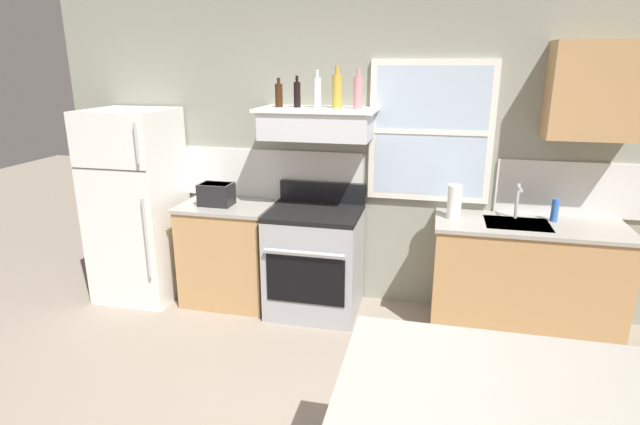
{
  "coord_description": "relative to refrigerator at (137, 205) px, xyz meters",
  "views": [
    {
      "loc": [
        0.71,
        -2.05,
        2.1
      ],
      "look_at": [
        -0.05,
        1.2,
        1.1
      ],
      "focal_mm": 28.3,
      "sensor_mm": 36.0,
      "label": 1
    }
  ],
  "objects": [
    {
      "name": "dish_soap_bottle",
      "position": [
        3.53,
        0.16,
        0.14
      ],
      "size": [
        0.06,
        0.06,
        0.18
      ],
      "primitive_type": "cylinder",
      "color": "blue",
      "rests_on": "counter_right_with_sink"
    },
    {
      "name": "bottle_rose_pink",
      "position": [
        1.98,
        0.12,
        1.02
      ],
      "size": [
        0.07,
        0.07,
        0.31
      ],
      "color": "#C67F84",
      "rests_on": "range_hood_shelf"
    },
    {
      "name": "sink_faucet",
      "position": [
        3.25,
        0.16,
        0.23
      ],
      "size": [
        0.03,
        0.17,
        0.28
      ],
      "color": "silver",
      "rests_on": "counter_right_with_sink"
    },
    {
      "name": "bottle_balsamic_dark",
      "position": [
        1.48,
        0.14,
        0.99
      ],
      "size": [
        0.06,
        0.06,
        0.25
      ],
      "color": "black",
      "rests_on": "range_hood_shelf"
    },
    {
      "name": "range_hood_shelf",
      "position": [
        1.65,
        0.12,
        0.77
      ],
      "size": [
        0.96,
        0.52,
        0.24
      ],
      "color": "silver"
    },
    {
      "name": "refrigerator",
      "position": [
        0.0,
        0.0,
        0.0
      ],
      "size": [
        0.7,
        0.72,
        1.71
      ],
      "color": "white",
      "rests_on": "ground_plane"
    },
    {
      "name": "counter_right_with_sink",
      "position": [
        3.35,
        0.06,
        -0.4
      ],
      "size": [
        1.43,
        0.63,
        0.91
      ],
      "color": "tan",
      "rests_on": "ground_plane"
    },
    {
      "name": "upper_cabinet_right",
      "position": [
        3.7,
        0.2,
        1.04
      ],
      "size": [
        0.64,
        0.32,
        0.7
      ],
      "color": "tan"
    },
    {
      "name": "counter_left_of_stove",
      "position": [
        0.85,
        0.06,
        -0.4
      ],
      "size": [
        0.79,
        0.63,
        0.91
      ],
      "color": "tan",
      "rests_on": "ground_plane"
    },
    {
      "name": "bottle_champagne_gold_foil",
      "position": [
        1.81,
        0.13,
        1.03
      ],
      "size": [
        0.08,
        0.08,
        0.32
      ],
      "color": "#B29333",
      "rests_on": "range_hood_shelf"
    },
    {
      "name": "paper_towel_roll",
      "position": [
        2.77,
        0.06,
        0.19
      ],
      "size": [
        0.11,
        0.11,
        0.27
      ],
      "primitive_type": "cylinder",
      "color": "white",
      "rests_on": "counter_right_with_sink"
    },
    {
      "name": "back_wall",
      "position": [
        1.93,
        0.39,
        0.5
      ],
      "size": [
        5.4,
        0.11,
        2.7
      ],
      "color": "gray",
      "rests_on": "ground_plane"
    },
    {
      "name": "stove_range",
      "position": [
        1.65,
        0.02,
        -0.39
      ],
      "size": [
        0.76,
        0.69,
        1.09
      ],
      "color": "#9EA0A5",
      "rests_on": "ground_plane"
    },
    {
      "name": "toaster",
      "position": [
        0.78,
        0.0,
        0.15
      ],
      "size": [
        0.3,
        0.2,
        0.19
      ],
      "color": "black",
      "rests_on": "counter_left_of_stove"
    },
    {
      "name": "bottle_clear_tall",
      "position": [
        1.65,
        0.12,
        1.01
      ],
      "size": [
        0.06,
        0.06,
        0.3
      ],
      "color": "silver",
      "rests_on": "range_hood_shelf"
    },
    {
      "name": "bottle_brown_stout",
      "position": [
        1.33,
        0.12,
        0.99
      ],
      "size": [
        0.06,
        0.06,
        0.23
      ],
      "color": "#381E0F",
      "rests_on": "range_hood_shelf"
    }
  ]
}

